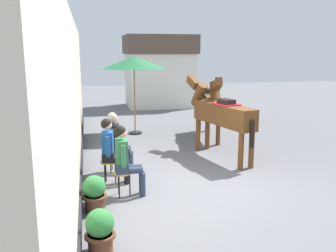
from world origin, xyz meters
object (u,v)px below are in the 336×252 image
Objects in this scene: saddled_horse_near at (221,114)px; flower_planter_far at (94,193)px; seated_visitor_near at (125,157)px; seated_visitor_middle at (111,148)px; seated_visitor_far at (116,139)px; cafe_parasol at (134,63)px; flower_planter_near at (100,230)px; saddled_horse_far at (209,102)px.

saddled_horse_near is 4.30m from flower_planter_far.
seated_visitor_middle is (-0.22, 0.76, 0.00)m from seated_visitor_near.
seated_visitor_far is (0.17, 0.75, 0.00)m from seated_visitor_middle.
seated_visitor_far is at bearing 76.84° from seated_visitor_middle.
seated_visitor_far is at bearing -167.87° from saddled_horse_near.
seated_visitor_middle and seated_visitor_far have the same top height.
saddled_horse_near is at bearing 38.74° from flower_planter_far.
seated_visitor_near is at bearing -99.46° from cafe_parasol.
saddled_horse_near is at bearing 37.93° from seated_visitor_near.
seated_visitor_near is 2.17× the size of flower_planter_near.
seated_visitor_middle is at bearing -134.11° from saddled_horse_far.
seated_visitor_far is 0.47× the size of saddled_horse_far.
saddled_horse_far is (3.08, 4.17, 0.38)m from seated_visitor_near.
seated_visitor_far is 4.24m from cafe_parasol.
seated_visitor_near is 0.79m from seated_visitor_middle.
saddled_horse_near reaches higher than flower_planter_far.
saddled_horse_far is (0.40, 2.07, 0.00)m from saddled_horse_near.
flower_planter_near is at bearing -97.34° from seated_visitor_middle.
seated_visitor_near is at bearing -142.07° from saddled_horse_near.
seated_visitor_near is 3.43m from saddled_horse_near.
seated_visitor_middle is 0.77m from seated_visitor_far.
flower_planter_far is (-0.04, 1.41, 0.00)m from flower_planter_near.
saddled_horse_near reaches higher than seated_visitor_far.
seated_visitor_middle is at bearing 73.44° from flower_planter_far.
seated_visitor_far is 3.53m from flower_planter_near.
seated_visitor_near is 2.08m from flower_planter_near.
seated_visitor_middle is 0.47× the size of saddled_horse_near.
cafe_parasol is (1.10, 4.57, 1.59)m from seated_visitor_middle.
flower_planter_far is 0.25× the size of cafe_parasol.
saddled_horse_near is 5.26m from flower_planter_near.
flower_planter_near is at bearing -106.12° from seated_visitor_near.
seated_visitor_middle reaches higher than flower_planter_far.
saddled_horse_far is at bearing 59.19° from flower_planter_near.
seated_visitor_near is at bearing 73.88° from flower_planter_near.
flower_planter_near is at bearing -120.81° from saddled_horse_far.
seated_visitor_far is (-0.04, 1.51, 0.00)m from seated_visitor_near.
seated_visitor_far is at bearing 81.39° from flower_planter_near.
flower_planter_far is at bearing -128.05° from saddled_horse_far.
saddled_horse_near is 4.60× the size of flower_planter_near.
saddled_horse_near is 2.11m from saddled_horse_far.
seated_visitor_middle is at bearing -155.34° from saddled_horse_near.
seated_visitor_middle is 2.77m from flower_planter_near.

